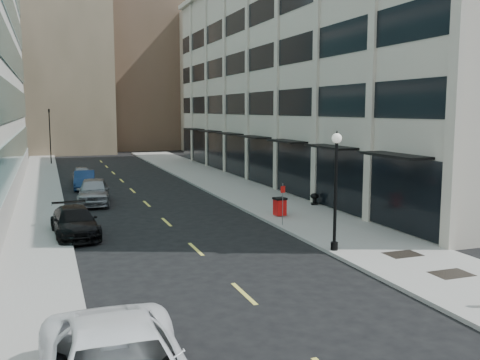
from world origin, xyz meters
TOP-DOWN VIEW (x-y plane):
  - ground at (0.00, 0.00)m, footprint 160.00×160.00m
  - sidewalk_right at (7.50, 20.00)m, footprint 5.00×80.00m
  - sidewalk_left at (-6.50, 20.00)m, footprint 3.00×80.00m
  - building_right at (16.94, 26.99)m, footprint 15.30×46.50m
  - skyline_tan_near at (-4.00, 68.00)m, footprint 14.00×18.00m
  - skyline_brown at (8.00, 72.00)m, footprint 12.00×16.00m
  - skyline_stone at (18.00, 66.00)m, footprint 10.00×14.00m
  - grate_mid at (7.60, 1.00)m, footprint 1.40×1.00m
  - grate_far at (7.60, 3.80)m, footprint 1.40×1.00m
  - road_centerline at (0.00, 17.00)m, footprint 0.15×68.20m
  - traffic_signal at (-5.50, 48.00)m, footprint 0.66×0.66m
  - car_black_pickup at (-4.80, 12.23)m, footprint 2.31×4.95m
  - car_silver_sedan at (-3.20, 21.00)m, footprint 2.50×5.12m
  - car_blue_sedan at (-3.29, 28.00)m, footprint 1.84×4.39m
  - car_grey_sedan at (-3.20, 32.41)m, footprint 1.68×3.88m
  - trash_bin at (6.13, 12.79)m, footprint 0.70×0.75m
  - lamppost at (5.30, 5.35)m, footprint 0.42×0.42m
  - sign_post at (5.30, 10.59)m, footprint 0.25×0.07m
  - urn_planter at (9.60, 15.28)m, footprint 0.53×0.53m

SIDE VIEW (x-z plane):
  - ground at x=0.00m, z-range 0.00..0.00m
  - road_centerline at x=0.00m, z-range 0.00..0.01m
  - sidewalk_right at x=7.50m, z-range 0.00..0.15m
  - sidewalk_left at x=-6.50m, z-range 0.00..0.15m
  - grate_mid at x=7.60m, z-range 0.15..0.16m
  - grate_far at x=7.60m, z-range 0.15..0.16m
  - urn_planter at x=9.60m, z-range 0.23..0.96m
  - car_grey_sedan at x=-3.20m, z-range 0.00..1.30m
  - car_black_pickup at x=-4.80m, z-range 0.00..1.40m
  - trash_bin at x=6.13m, z-range 0.19..1.22m
  - car_blue_sedan at x=-3.29m, z-range 0.00..1.41m
  - car_silver_sedan at x=-3.20m, z-range 0.00..1.68m
  - sign_post at x=5.30m, z-range 0.48..2.64m
  - lamppost at x=5.30m, z-range 0.59..5.61m
  - traffic_signal at x=-5.50m, z-range 2.23..9.21m
  - building_right at x=16.94m, z-range -0.13..18.12m
  - skyline_stone at x=18.00m, z-range 0.00..20.00m
  - skyline_tan_near at x=-4.00m, z-range 0.00..28.00m
  - skyline_brown at x=8.00m, z-range 0.00..34.00m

